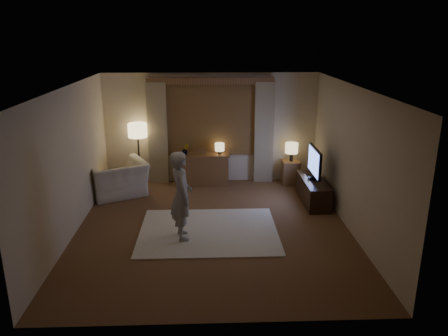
{
  "coord_description": "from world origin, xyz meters",
  "views": [
    {
      "loc": [
        -0.08,
        -7.38,
        3.49
      ],
      "look_at": [
        0.23,
        0.6,
        0.99
      ],
      "focal_mm": 35.0,
      "sensor_mm": 36.0,
      "label": 1
    }
  ],
  "objects_px": {
    "armchair": "(118,179)",
    "person": "(181,195)",
    "tv_stand": "(313,191)",
    "sideboard": "(203,170)",
    "side_table": "(290,172)"
  },
  "relations": [
    {
      "from": "sideboard",
      "to": "tv_stand",
      "type": "height_order",
      "value": "sideboard"
    },
    {
      "from": "sideboard",
      "to": "side_table",
      "type": "relative_size",
      "value": 2.14
    },
    {
      "from": "tv_stand",
      "to": "person",
      "type": "height_order",
      "value": "person"
    },
    {
      "from": "sideboard",
      "to": "person",
      "type": "bearing_deg",
      "value": -96.82
    },
    {
      "from": "armchair",
      "to": "person",
      "type": "xyz_separation_m",
      "value": [
        1.54,
        -2.17,
        0.42
      ]
    },
    {
      "from": "side_table",
      "to": "armchair",
      "type": "bearing_deg",
      "value": -170.88
    },
    {
      "from": "side_table",
      "to": "tv_stand",
      "type": "height_order",
      "value": "side_table"
    },
    {
      "from": "tv_stand",
      "to": "person",
      "type": "xyz_separation_m",
      "value": [
        -2.69,
        -1.62,
        0.55
      ]
    },
    {
      "from": "sideboard",
      "to": "armchair",
      "type": "bearing_deg",
      "value": -159.91
    },
    {
      "from": "tv_stand",
      "to": "person",
      "type": "bearing_deg",
      "value": -149.02
    },
    {
      "from": "tv_stand",
      "to": "armchair",
      "type": "bearing_deg",
      "value": 172.54
    },
    {
      "from": "armchair",
      "to": "person",
      "type": "relative_size",
      "value": 0.76
    },
    {
      "from": "sideboard",
      "to": "armchair",
      "type": "distance_m",
      "value": 2.0
    },
    {
      "from": "sideboard",
      "to": "side_table",
      "type": "bearing_deg",
      "value": -1.37
    },
    {
      "from": "tv_stand",
      "to": "side_table",
      "type": "bearing_deg",
      "value": 102.4
    }
  ]
}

